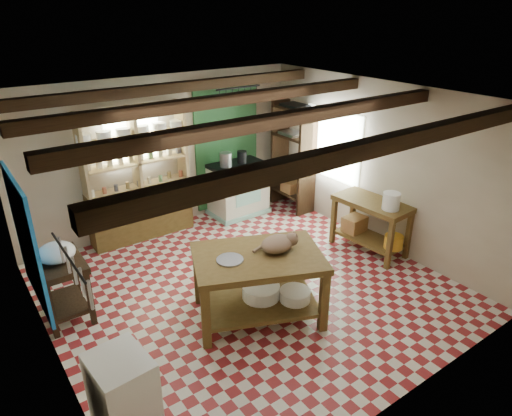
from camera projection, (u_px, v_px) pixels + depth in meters
floor at (248, 288)px, 6.36m from camera, size 5.00×5.00×0.02m
ceiling at (246, 99)px, 5.29m from camera, size 5.00×5.00×0.02m
wall_back at (163, 154)px, 7.68m from camera, size 5.00×0.04×2.60m
wall_front at (409, 295)px, 3.97m from camera, size 5.00×0.04×2.60m
wall_left at (38, 260)px, 4.50m from camera, size 0.04×5.00×2.60m
wall_right at (378, 165)px, 7.15m from camera, size 0.04×5.00×2.60m
ceiling_beams at (246, 110)px, 5.34m from camera, size 5.00×3.80×0.15m
blue_wall_patch at (27, 242)px, 5.26m from camera, size 0.04×1.40×1.60m
green_wall_patch at (227, 145)px, 8.34m from camera, size 1.30×0.04×2.30m
window_back at (132, 136)px, 7.23m from camera, size 0.90×0.02×0.80m
window_right at (333, 145)px, 7.84m from camera, size 0.02×1.30×1.20m
utensil_rail at (70, 270)px, 3.44m from camera, size 0.06×0.90×0.28m
pot_rack at (239, 97)px, 7.65m from camera, size 0.86×0.12×0.36m
shelving_unit at (138, 175)px, 7.33m from camera, size 1.70×0.34×2.20m
tall_rack at (293, 157)px, 8.49m from camera, size 0.40×0.86×2.00m
work_table at (258, 286)px, 5.62m from camera, size 1.82×1.55×0.87m
stove at (238, 189)px, 8.42m from camera, size 1.02×0.70×0.98m
prep_table at (64, 289)px, 5.62m from camera, size 0.56×0.80×0.80m
white_cabinet at (124, 397)px, 4.05m from camera, size 0.52×0.60×0.85m
right_counter at (370, 226)px, 7.16m from camera, size 0.69×1.23×0.85m
cat at (277, 244)px, 5.50m from camera, size 0.49×0.41×0.19m
steel_tray at (230, 260)px, 5.33m from camera, size 0.42×0.42×0.02m
basin_large at (261, 291)px, 5.73m from camera, size 0.62×0.62×0.17m
basin_small at (295, 295)px, 5.68m from camera, size 0.51×0.51×0.14m
kettle_left at (226, 160)px, 8.03m from camera, size 0.22×0.22×0.25m
kettle_right at (242, 157)px, 8.23m from camera, size 0.18×0.18×0.22m
enamel_bowl at (56, 253)px, 5.41m from camera, size 0.45×0.45×0.22m
white_bucket at (391, 201)px, 6.66m from camera, size 0.27×0.27×0.25m
wicker_basket at (354, 224)px, 7.40m from camera, size 0.37×0.31×0.25m
yellow_tub at (394, 242)px, 6.89m from camera, size 0.30×0.30×0.21m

